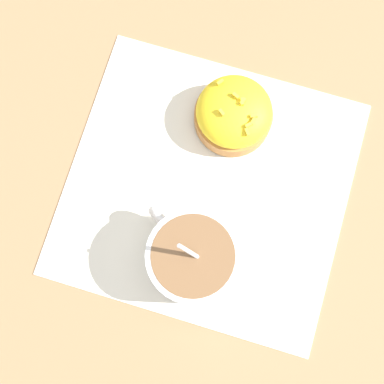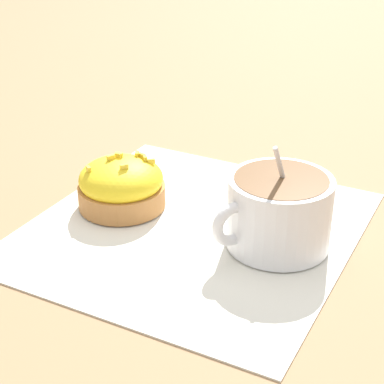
{
  "view_description": "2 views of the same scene",
  "coord_description": "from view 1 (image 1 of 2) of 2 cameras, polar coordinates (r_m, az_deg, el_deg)",
  "views": [
    {
      "loc": [
        -0.11,
        -0.01,
        0.55
      ],
      "look_at": [
        -0.01,
        0.01,
        0.03
      ],
      "focal_mm": 50.0,
      "sensor_mm": 36.0,
      "label": 1
    },
    {
      "loc": [
        -0.19,
        0.46,
        0.29
      ],
      "look_at": [
        0.0,
        -0.01,
        0.03
      ],
      "focal_mm": 60.0,
      "sensor_mm": 36.0,
      "label": 2
    }
  ],
  "objects": [
    {
      "name": "coffee_cup",
      "position": [
        0.51,
        0.43,
        -7.03
      ],
      "size": [
        0.09,
        0.1,
        0.09
      ],
      "color": "white",
      "rests_on": "paper_napkin"
    },
    {
      "name": "ground_plane",
      "position": [
        0.56,
        1.65,
        0.45
      ],
      "size": [
        3.0,
        3.0,
        0.0
      ],
      "primitive_type": "plane",
      "color": "#93704C"
    },
    {
      "name": "frosted_pastry",
      "position": [
        0.56,
        4.47,
        8.33
      ],
      "size": [
        0.08,
        0.08,
        0.05
      ],
      "color": "#B2753D",
      "rests_on": "paper_napkin"
    },
    {
      "name": "paper_napkin",
      "position": [
        0.56,
        1.65,
        0.49
      ],
      "size": [
        0.3,
        0.31,
        0.0
      ],
      "color": "white",
      "rests_on": "ground_plane"
    }
  ]
}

